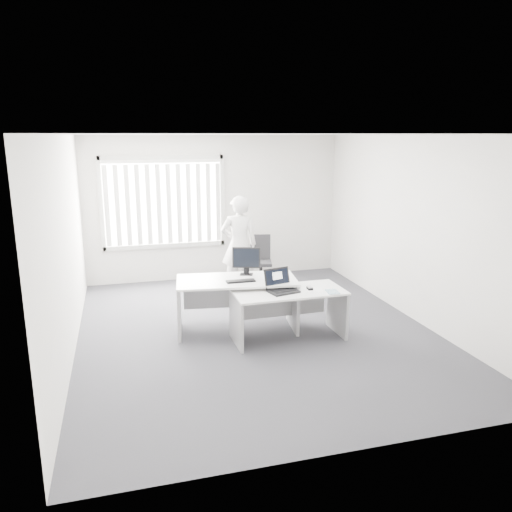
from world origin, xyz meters
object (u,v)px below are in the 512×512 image
object	(u,v)px
person	(239,245)
office_chair	(261,268)
desk_far	(237,294)
laptop	(284,282)
monitor	(246,261)
desk_near	(288,304)

from	to	relation	value
person	office_chair	bearing A→B (deg)	-131.85
desk_far	office_chair	world-z (taller)	office_chair
desk_far	person	bearing A→B (deg)	82.75
laptop	office_chair	bearing A→B (deg)	66.63
monitor	laptop	bearing A→B (deg)	-45.45
monitor	desk_far	bearing A→B (deg)	-114.50
desk_near	laptop	distance (m)	0.36
desk_near	office_chair	bearing A→B (deg)	81.19
desk_far	person	size ratio (longest dim) A/B	1.02
desk_near	laptop	size ratio (longest dim) A/B	3.97
person	laptop	xyz separation A→B (m)	(0.07, -2.31, -0.03)
monitor	office_chair	bearing A→B (deg)	88.60
office_chair	monitor	size ratio (longest dim) A/B	2.24
desk_far	monitor	xyz separation A→B (m)	(0.20, 0.20, 0.42)
person	monitor	distance (m)	1.60
monitor	desk_near	bearing A→B (deg)	-37.67
desk_near	person	bearing A→B (deg)	93.14
desk_near	monitor	xyz separation A→B (m)	(-0.43, 0.68, 0.48)
desk_far	laptop	world-z (taller)	laptop
office_chair	laptop	world-z (taller)	laptop
desk_near	person	size ratio (longest dim) A/B	0.88
desk_far	person	xyz separation A→B (m)	(0.46, 1.78, 0.32)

